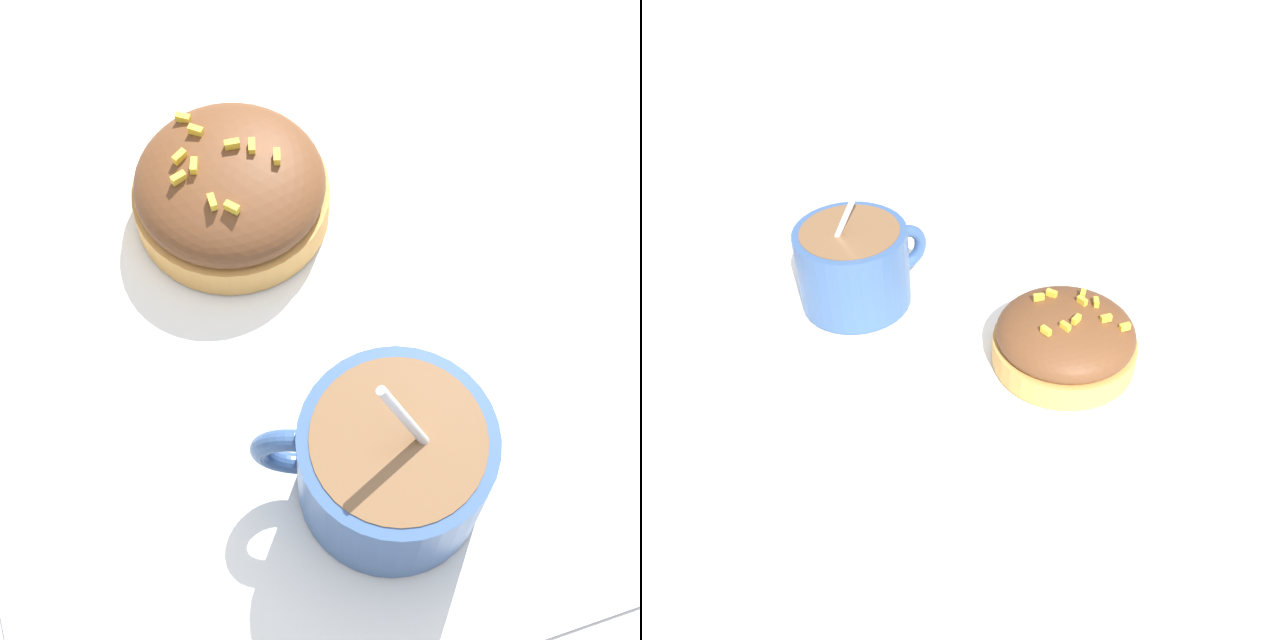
# 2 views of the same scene
# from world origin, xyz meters

# --- Properties ---
(ground_plane) EXTENTS (3.00, 3.00, 0.00)m
(ground_plane) POSITION_xyz_m (0.00, 0.00, 0.00)
(ground_plane) COLOR #B2B2B7
(paper_napkin) EXTENTS (0.34, 0.35, 0.00)m
(paper_napkin) POSITION_xyz_m (0.00, 0.00, 0.00)
(paper_napkin) COLOR white
(paper_napkin) RESTS_ON ground_plane
(coffee_cup) EXTENTS (0.08, 0.10, 0.10)m
(coffee_cup) POSITION_xyz_m (-0.08, -0.00, 0.04)
(coffee_cup) COLOR #335184
(coffee_cup) RESTS_ON paper_napkin
(frosted_pastry) EXTENTS (0.10, 0.10, 0.04)m
(frosted_pastry) POSITION_xyz_m (0.08, 0.01, 0.02)
(frosted_pastry) COLOR #D19347
(frosted_pastry) RESTS_ON paper_napkin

